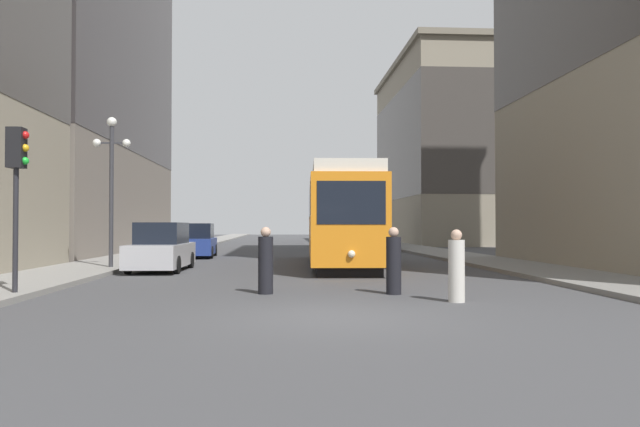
{
  "coord_description": "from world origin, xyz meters",
  "views": [
    {
      "loc": [
        -1.0,
        -11.13,
        1.71
      ],
      "look_at": [
        0.46,
        11.25,
        2.16
      ],
      "focal_mm": 33.47,
      "sensor_mm": 36.0,
      "label": 1
    }
  ],
  "objects_px": {
    "pedestrian_crossing_near": "(394,263)",
    "pedestrian_on_sidewalk": "(456,268)",
    "parked_car_left_near": "(197,242)",
    "streetcar": "(340,216)",
    "traffic_light_near_left": "(17,165)",
    "parked_car_left_mid": "(162,248)",
    "pedestrian_crossing_far": "(266,263)",
    "transit_bus": "(359,222)",
    "lamp_post_left_near": "(112,169)"
  },
  "relations": [
    {
      "from": "transit_bus",
      "to": "pedestrian_on_sidewalk",
      "type": "height_order",
      "value": "transit_bus"
    },
    {
      "from": "parked_car_left_near",
      "to": "pedestrian_crossing_near",
      "type": "xyz_separation_m",
      "value": [
        7.3,
        -17.69,
        -0.07
      ]
    },
    {
      "from": "lamp_post_left_near",
      "to": "pedestrian_crossing_far",
      "type": "bearing_deg",
      "value": -52.86
    },
    {
      "from": "traffic_light_near_left",
      "to": "lamp_post_left_near",
      "type": "bearing_deg",
      "value": 91.46
    },
    {
      "from": "parked_car_left_mid",
      "to": "lamp_post_left_near",
      "type": "height_order",
      "value": "lamp_post_left_near"
    },
    {
      "from": "transit_bus",
      "to": "traffic_light_near_left",
      "type": "xyz_separation_m",
      "value": [
        -11.95,
        -29.83,
        1.17
      ]
    },
    {
      "from": "parked_car_left_near",
      "to": "parked_car_left_mid",
      "type": "xyz_separation_m",
      "value": [
        0.0,
        -9.53,
        0.0
      ]
    },
    {
      "from": "parked_car_left_near",
      "to": "lamp_post_left_near",
      "type": "relative_size",
      "value": 0.8
    },
    {
      "from": "pedestrian_crossing_near",
      "to": "traffic_light_near_left",
      "type": "relative_size",
      "value": 0.43
    },
    {
      "from": "parked_car_left_mid",
      "to": "transit_bus",
      "type": "bearing_deg",
      "value": 65.2
    },
    {
      "from": "parked_car_left_mid",
      "to": "pedestrian_crossing_far",
      "type": "xyz_separation_m",
      "value": [
        4.12,
        -7.86,
        -0.06
      ]
    },
    {
      "from": "streetcar",
      "to": "parked_car_left_mid",
      "type": "xyz_separation_m",
      "value": [
        -7.02,
        -2.65,
        -1.26
      ]
    },
    {
      "from": "streetcar",
      "to": "parked_car_left_near",
      "type": "xyz_separation_m",
      "value": [
        -7.03,
        6.88,
        -1.26
      ]
    },
    {
      "from": "pedestrian_crossing_near",
      "to": "pedestrian_on_sidewalk",
      "type": "distance_m",
      "value": 1.94
    },
    {
      "from": "parked_car_left_mid",
      "to": "traffic_light_near_left",
      "type": "distance_m",
      "value": 8.93
    },
    {
      "from": "transit_bus",
      "to": "lamp_post_left_near",
      "type": "relative_size",
      "value": 2.02
    },
    {
      "from": "lamp_post_left_near",
      "to": "pedestrian_crossing_near",
      "type": "bearing_deg",
      "value": -41.86
    },
    {
      "from": "lamp_post_left_near",
      "to": "traffic_light_near_left",
      "type": "bearing_deg",
      "value": -88.54
    },
    {
      "from": "parked_car_left_mid",
      "to": "pedestrian_crossing_near",
      "type": "height_order",
      "value": "parked_car_left_mid"
    },
    {
      "from": "lamp_post_left_near",
      "to": "transit_bus",
      "type": "bearing_deg",
      "value": 60.23
    },
    {
      "from": "pedestrian_crossing_far",
      "to": "pedestrian_on_sidewalk",
      "type": "xyz_separation_m",
      "value": [
        4.3,
        -1.88,
        -0.02
      ]
    },
    {
      "from": "parked_car_left_mid",
      "to": "pedestrian_crossing_far",
      "type": "relative_size",
      "value": 2.82
    },
    {
      "from": "pedestrian_on_sidewalk",
      "to": "parked_car_left_near",
      "type": "bearing_deg",
      "value": 66.4
    },
    {
      "from": "pedestrian_crossing_near",
      "to": "traffic_light_near_left",
      "type": "xyz_separation_m",
      "value": [
        -8.98,
        -0.31,
        2.34
      ]
    },
    {
      "from": "parked_car_left_near",
      "to": "traffic_light_near_left",
      "type": "bearing_deg",
      "value": -97.53
    },
    {
      "from": "transit_bus",
      "to": "parked_car_left_near",
      "type": "height_order",
      "value": "transit_bus"
    },
    {
      "from": "streetcar",
      "to": "transit_bus",
      "type": "bearing_deg",
      "value": 82.62
    },
    {
      "from": "traffic_light_near_left",
      "to": "parked_car_left_near",
      "type": "bearing_deg",
      "value": 84.66
    },
    {
      "from": "parked_car_left_near",
      "to": "pedestrian_crossing_far",
      "type": "distance_m",
      "value": 17.87
    },
    {
      "from": "streetcar",
      "to": "pedestrian_on_sidewalk",
      "type": "height_order",
      "value": "streetcar"
    },
    {
      "from": "streetcar",
      "to": "traffic_light_near_left",
      "type": "bearing_deg",
      "value": -125.62
    },
    {
      "from": "parked_car_left_mid",
      "to": "lamp_post_left_near",
      "type": "distance_m",
      "value": 3.56
    },
    {
      "from": "streetcar",
      "to": "parked_car_left_mid",
      "type": "relative_size",
      "value": 2.82
    },
    {
      "from": "transit_bus",
      "to": "traffic_light_near_left",
      "type": "distance_m",
      "value": 32.16
    },
    {
      "from": "parked_car_left_near",
      "to": "lamp_post_left_near",
      "type": "xyz_separation_m",
      "value": [
        -1.9,
        -9.45,
        3.01
      ]
    },
    {
      "from": "streetcar",
      "to": "traffic_light_near_left",
      "type": "height_order",
      "value": "traffic_light_near_left"
    },
    {
      "from": "parked_car_left_near",
      "to": "parked_car_left_mid",
      "type": "bearing_deg",
      "value": -92.18
    },
    {
      "from": "parked_car_left_near",
      "to": "traffic_light_near_left",
      "type": "xyz_separation_m",
      "value": [
        -1.68,
        -18.0,
        2.28
      ]
    },
    {
      "from": "parked_car_left_near",
      "to": "lamp_post_left_near",
      "type": "distance_m",
      "value": 10.1
    },
    {
      "from": "streetcar",
      "to": "parked_car_left_mid",
      "type": "bearing_deg",
      "value": -156.91
    },
    {
      "from": "streetcar",
      "to": "pedestrian_crossing_near",
      "type": "bearing_deg",
      "value": -86.1
    },
    {
      "from": "transit_bus",
      "to": "traffic_light_near_left",
      "type": "relative_size",
      "value": 2.96
    },
    {
      "from": "parked_car_left_near",
      "to": "pedestrian_on_sidewalk",
      "type": "height_order",
      "value": "parked_car_left_near"
    },
    {
      "from": "parked_car_left_mid",
      "to": "pedestrian_crossing_far",
      "type": "height_order",
      "value": "parked_car_left_mid"
    },
    {
      "from": "pedestrian_crossing_far",
      "to": "traffic_light_near_left",
      "type": "relative_size",
      "value": 0.43
    },
    {
      "from": "traffic_light_near_left",
      "to": "lamp_post_left_near",
      "type": "height_order",
      "value": "lamp_post_left_near"
    },
    {
      "from": "transit_bus",
      "to": "pedestrian_crossing_near",
      "type": "relative_size",
      "value": 6.83
    },
    {
      "from": "streetcar",
      "to": "pedestrian_crossing_near",
      "type": "height_order",
      "value": "streetcar"
    },
    {
      "from": "pedestrian_on_sidewalk",
      "to": "pedestrian_crossing_near",
      "type": "bearing_deg",
      "value": 77.97
    },
    {
      "from": "lamp_post_left_near",
      "to": "pedestrian_on_sidewalk",
      "type": "bearing_deg",
      "value": -43.61
    }
  ]
}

